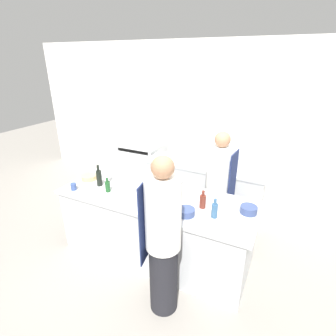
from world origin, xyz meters
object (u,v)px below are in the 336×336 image
Objects in this scene: chef_at_prep_near at (163,240)px; bowl_mixing_large at (89,177)px; bowl_ceramic_blue at (186,212)px; bottle_sauce at (106,175)px; bowl_prep_small at (135,186)px; chef_at_stove at (219,188)px; bottle_olive_oil at (215,210)px; cup at (74,187)px; bottle_vinegar at (203,201)px; stockpot at (233,162)px; bowl_wooden_salad at (249,210)px; bottle_wine at (99,177)px; bottle_cooking_oil at (108,186)px; oven_range at (143,165)px.

chef_at_prep_near is 8.17× the size of bowl_mixing_large.
bowl_ceramic_blue is at bearing -8.58° from bowl_mixing_large.
bottle_sauce is 1.60× the size of bowl_ceramic_blue.
chef_at_stove is at bearing 34.14° from bowl_prep_small.
chef_at_stove is 7.21× the size of bottle_olive_oil.
bowl_ceramic_blue is 2.08× the size of cup.
bottle_sauce reaches higher than bowl_ceramic_blue.
bottle_vinegar is (0.16, 0.70, 0.10)m from chef_at_prep_near.
bottle_olive_oil is 1.01× the size of bowl_prep_small.
bottle_sauce is at bearing -59.67° from chef_at_stove.
bowl_prep_small is at bearing 36.42° from chef_at_prep_near.
bottle_vinegar is at bearing -0.55° from bowl_mixing_large.
bowl_mixing_large is (-1.70, 0.02, -0.05)m from bottle_vinegar.
bottle_vinegar is 2.33× the size of cup.
stockpot reaches higher than bowl_ceramic_blue.
bottle_vinegar reaches higher than bowl_wooden_salad.
bowl_wooden_salad reaches higher than bowl_prep_small.
cup is at bearing -151.26° from bowl_prep_small.
bottle_olive_oil is 1.62m from bottle_wine.
bowl_wooden_salad is (1.94, 0.18, -0.08)m from bottle_wine.
cup is at bearing -136.59° from stockpot.
bowl_wooden_salad is at bearing 43.66° from chef_at_stove.
cup is (-1.66, -1.03, 0.13)m from chef_at_stove.
bottle_wine is 0.10m from bottle_sauce.
stockpot is (1.27, 1.45, 0.04)m from bottle_cooking_oil.
bottle_cooking_oil is at bearing -140.05° from bowl_prep_small.
chef_at_prep_near is at bearing -120.62° from bottle_olive_oil.
bottle_olive_oil is at bearing -84.32° from stockpot.
bottle_olive_oil reaches higher than bowl_prep_small.
bottle_cooking_oil is at bearing -178.87° from bottle_olive_oil.
bowl_wooden_salad is at bearing 2.19° from bowl_prep_small.
chef_at_stove is at bearing -94.06° from stockpot.
bottle_cooking_oil is at bearing -48.11° from bottle_sauce.
chef_at_prep_near reaches higher than bottle_sauce.
stockpot is (1.70, 1.61, 0.07)m from cup.
bottle_wine is 1.34m from bowl_ceramic_blue.
bottle_vinegar is 0.51m from bowl_wooden_salad.
bottle_vinegar is 1.70m from bowl_mixing_large.
chef_at_prep_near is 18.62× the size of cup.
oven_range is 2.95× the size of bottle_sauce.
bottle_wine is 0.28m from bowl_mixing_large.
bottle_wine is at bearing 173.23° from bowl_ceramic_blue.
bottle_vinegar is at bearing -0.76° from bottle_sauce.
bowl_prep_small is at bearing -129.29° from stockpot.
bowl_wooden_salad is (1.46, 0.06, 0.01)m from bowl_prep_small.
chef_at_stove is (0.15, 1.41, -0.06)m from chef_at_prep_near.
bottle_sauce is at bearing 174.55° from bottle_olive_oil.
bowl_wooden_salad is at bearing 3.04° from bottle_sauce.
bowl_prep_small is (0.42, 0.04, -0.09)m from bottle_sauce.
bowl_mixing_large is at bearing -85.15° from oven_range.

